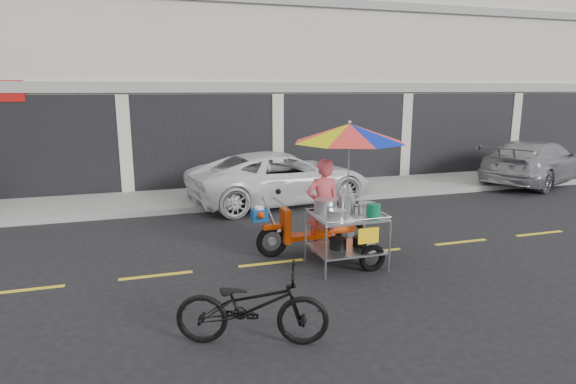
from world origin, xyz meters
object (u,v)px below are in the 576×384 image
object	(u,v)px
food_vendor_rig	(338,173)
silver_pickup	(536,162)
near_bicycle	(252,306)
white_pickup	(281,177)

from	to	relation	value
food_vendor_rig	silver_pickup	bearing A→B (deg)	26.98
near_bicycle	food_vendor_rig	bearing A→B (deg)	-22.22
white_pickup	near_bicycle	distance (m)	7.48
near_bicycle	food_vendor_rig	size ratio (longest dim) A/B	0.73
food_vendor_rig	white_pickup	bearing A→B (deg)	85.38
white_pickup	near_bicycle	size ratio (longest dim) A/B	2.70
white_pickup	near_bicycle	xyz separation A→B (m)	(-2.46, -7.06, -0.21)
white_pickup	silver_pickup	bearing A→B (deg)	-98.88
silver_pickup	food_vendor_rig	world-z (taller)	food_vendor_rig
silver_pickup	food_vendor_rig	distance (m)	10.26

